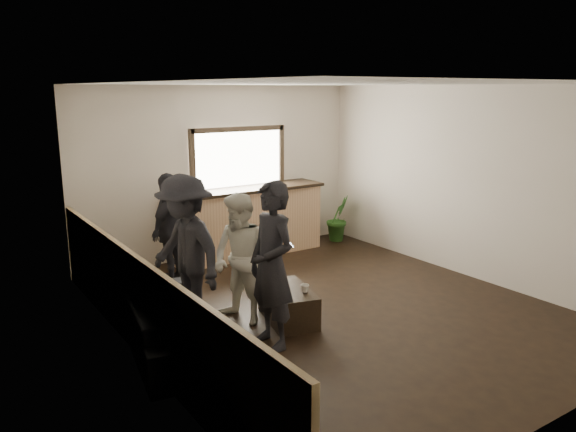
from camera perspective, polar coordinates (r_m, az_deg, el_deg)
ground at (r=7.28m, az=4.50°, el=-9.34°), size 5.00×6.00×0.01m
room_shell at (r=6.44m, az=-0.43°, el=1.42°), size 5.01×6.01×2.80m
bar_counter at (r=9.39m, az=-4.22°, el=-0.15°), size 2.70×0.68×2.13m
sofa at (r=6.26m, az=-12.06°, el=-10.39°), size 1.17×2.19×0.61m
coffee_table at (r=6.84m, az=0.00°, el=-8.97°), size 0.72×1.00×0.40m
cup_a at (r=6.85m, az=-0.74°, el=-6.70°), size 0.17×0.17×0.10m
cup_b at (r=6.65m, az=1.73°, el=-7.36°), size 0.14×0.14×0.09m
potted_plant at (r=10.35m, az=5.11°, el=-0.22°), size 0.55×0.49×0.83m
person_a at (r=5.98m, az=-1.67°, el=-5.06°), size 0.49×0.67×1.81m
person_b at (r=6.64m, az=-4.80°, el=-4.40°), size 0.78×0.90×1.56m
person_c at (r=6.67m, az=-10.35°, el=-3.46°), size 0.88×1.27×1.79m
person_d at (r=8.12m, az=-11.84°, el=-1.28°), size 0.97×0.90×1.60m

